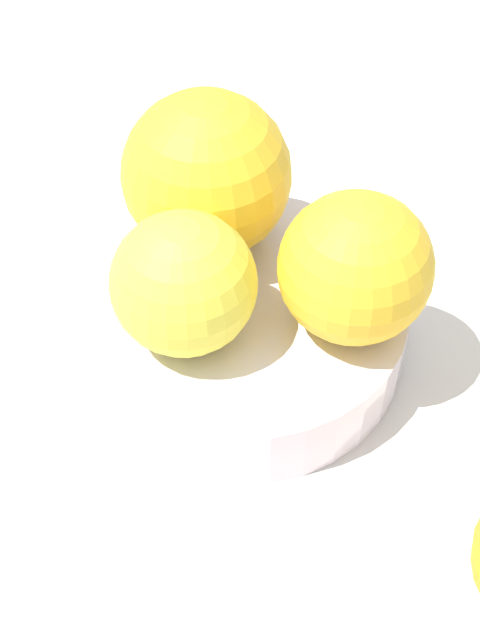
# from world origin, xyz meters

# --- Properties ---
(ground_plane) EXTENTS (1.10, 1.10, 0.02)m
(ground_plane) POSITION_xyz_m (0.00, 0.00, -0.01)
(ground_plane) COLOR silver
(fruit_bowl) EXTENTS (0.17, 0.17, 0.04)m
(fruit_bowl) POSITION_xyz_m (0.00, 0.00, 0.02)
(fruit_bowl) COLOR silver
(fruit_bowl) RESTS_ON ground_plane
(orange_in_bowl_0) EXTENTS (0.07, 0.07, 0.07)m
(orange_in_bowl_0) POSITION_xyz_m (0.03, 0.05, 0.08)
(orange_in_bowl_0) COLOR yellow
(orange_in_bowl_0) RESTS_ON fruit_bowl
(orange_in_bowl_1) EXTENTS (0.09, 0.09, 0.09)m
(orange_in_bowl_1) POSITION_xyz_m (-0.05, 0.00, 0.08)
(orange_in_bowl_1) COLOR yellow
(orange_in_bowl_1) RESTS_ON fruit_bowl
(orange_in_bowl_2) EXTENTS (0.07, 0.07, 0.07)m
(orange_in_bowl_2) POSITION_xyz_m (0.01, -0.03, 0.07)
(orange_in_bowl_2) COLOR yellow
(orange_in_bowl_2) RESTS_ON fruit_bowl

